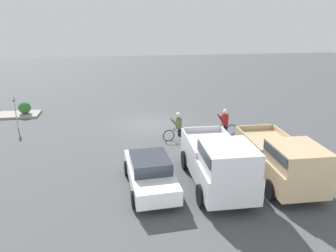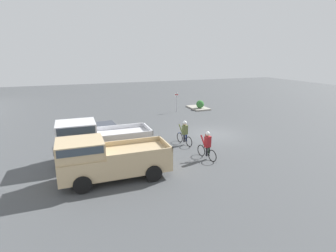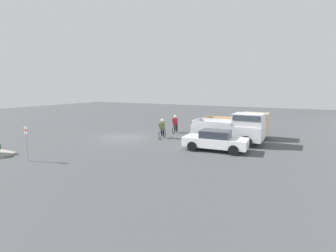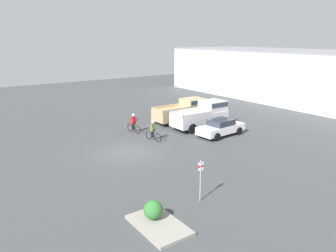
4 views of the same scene
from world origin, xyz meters
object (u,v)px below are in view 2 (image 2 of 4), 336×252
Objects in this scene: pickup_truck_1 at (98,140)px; cyclist_0 at (185,132)px; sedan_0 at (101,134)px; shrub at (200,104)px; cyclist_1 at (207,145)px; pickup_truck_0 at (106,158)px; fire_lane_sign at (177,100)px.

pickup_truck_1 is 5.89m from cyclist_0.
shrub is at bearing -56.03° from sedan_0.
cyclist_0 reaches higher than sedan_0.
sedan_0 is 7.45m from cyclist_1.
pickup_truck_0 is at bearing 175.89° from sedan_0.
cyclist_0 is at bearing 3.62° from cyclist_1.
pickup_truck_0 is at bearing 95.84° from cyclist_1.
pickup_truck_1 is 6.08× the size of shrub.
shrub is at bearing -84.61° from fire_lane_sign.
pickup_truck_1 is (2.80, 0.10, 0.10)m from pickup_truck_0.
sedan_0 is 2.56× the size of cyclist_1.
cyclist_1 is (-2.84, -0.18, -0.01)m from cyclist_0.
pickup_truck_1 is 2.89m from sedan_0.
sedan_0 is 5.05× the size of shrub.
cyclist_0 is 2.05× the size of shrub.
sedan_0 is at bearing 123.97° from shrub.
shrub is (0.28, -2.98, -0.74)m from fire_lane_sign.
pickup_truck_1 is 1.20× the size of sedan_0.
pickup_truck_0 is 6.16× the size of shrub.
fire_lane_sign is at bearing -34.86° from pickup_truck_0.
shrub is (7.98, -11.84, -0.13)m from sedan_0.
pickup_truck_0 reaches higher than cyclist_0.
pickup_truck_1 is 14.06m from fire_lane_sign.
sedan_0 is 2.02× the size of fire_lane_sign.
fire_lane_sign is at bearing -14.71° from cyclist_1.
cyclist_0 is at bearing 147.32° from shrub.
cyclist_0 is (3.45, -5.75, -0.26)m from pickup_truck_0.
cyclist_1 reaches higher than shrub.
pickup_truck_1 is at bearing 131.11° from shrub.
cyclist_0 is 12.03m from shrub.
sedan_0 is (2.80, -0.50, -0.51)m from pickup_truck_1.
cyclist_1 reaches higher than sedan_0.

